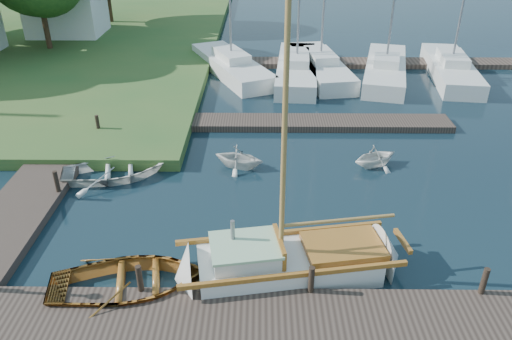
{
  "coord_description": "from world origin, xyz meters",
  "views": [
    {
      "loc": [
        0.16,
        -15.01,
        9.51
      ],
      "look_at": [
        0.0,
        0.0,
        1.2
      ],
      "focal_mm": 35.0,
      "sensor_mm": 36.0,
      "label": 1
    }
  ],
  "objects_px": {
    "sailboat": "(293,263)",
    "marina_boat_2": "(320,65)",
    "mooring_post_5": "(98,124)",
    "tender_d": "(376,154)",
    "marina_boat_4": "(451,67)",
    "mooring_post_4": "(57,181)",
    "tender_a": "(114,168)",
    "marina_boat_1": "(297,68)",
    "house_c": "(65,4)",
    "dinghy": "(129,278)",
    "marina_boat_3": "(386,68)",
    "mooring_post_3": "(484,281)",
    "mooring_post_1": "(140,278)",
    "marina_boat_0": "(231,64)",
    "mooring_post_2": "(311,280)",
    "tender_b": "(239,155)"
  },
  "relations": [
    {
      "from": "mooring_post_2",
      "to": "marina_boat_3",
      "type": "bearing_deg",
      "value": 72.2
    },
    {
      "from": "marina_boat_2",
      "to": "marina_boat_4",
      "type": "height_order",
      "value": "marina_boat_2"
    },
    {
      "from": "dinghy",
      "to": "marina_boat_4",
      "type": "relative_size",
      "value": 0.37
    },
    {
      "from": "mooring_post_1",
      "to": "marina_boat_4",
      "type": "distance_m",
      "value": 23.64
    },
    {
      "from": "mooring_post_5",
      "to": "dinghy",
      "type": "relative_size",
      "value": 0.19
    },
    {
      "from": "house_c",
      "to": "tender_b",
      "type": "bearing_deg",
      "value": -55.84
    },
    {
      "from": "dinghy",
      "to": "marina_boat_0",
      "type": "height_order",
      "value": "marina_boat_0"
    },
    {
      "from": "tender_d",
      "to": "marina_boat_4",
      "type": "distance_m",
      "value": 13.01
    },
    {
      "from": "mooring_post_2",
      "to": "marina_boat_0",
      "type": "distance_m",
      "value": 19.5
    },
    {
      "from": "mooring_post_4",
      "to": "tender_a",
      "type": "xyz_separation_m",
      "value": [
        1.56,
        1.54,
        -0.31
      ]
    },
    {
      "from": "mooring_post_3",
      "to": "mooring_post_1",
      "type": "bearing_deg",
      "value": 180.0
    },
    {
      "from": "tender_a",
      "to": "dinghy",
      "type": "bearing_deg",
      "value": -174.75
    },
    {
      "from": "tender_d",
      "to": "marina_boat_0",
      "type": "xyz_separation_m",
      "value": [
        -6.35,
        11.66,
        0.07
      ]
    },
    {
      "from": "mooring_post_5",
      "to": "marina_boat_1",
      "type": "distance_m",
      "value": 12.68
    },
    {
      "from": "marina_boat_0",
      "to": "mooring_post_5",
      "type": "bearing_deg",
      "value": 124.93
    },
    {
      "from": "marina_boat_0",
      "to": "marina_boat_1",
      "type": "distance_m",
      "value": 3.93
    },
    {
      "from": "marina_boat_1",
      "to": "house_c",
      "type": "xyz_separation_m",
      "value": [
        -16.25,
        8.33,
        2.02
      ]
    },
    {
      "from": "sailboat",
      "to": "marina_boat_0",
      "type": "distance_m",
      "value": 18.37
    },
    {
      "from": "mooring_post_3",
      "to": "mooring_post_4",
      "type": "bearing_deg",
      "value": 158.96
    },
    {
      "from": "mooring_post_4",
      "to": "marina_boat_3",
      "type": "relative_size",
      "value": 0.06
    },
    {
      "from": "mooring_post_1",
      "to": "marina_boat_1",
      "type": "bearing_deg",
      "value": 74.29
    },
    {
      "from": "tender_b",
      "to": "marina_boat_4",
      "type": "height_order",
      "value": "marina_boat_4"
    },
    {
      "from": "mooring_post_1",
      "to": "mooring_post_4",
      "type": "distance_m",
      "value": 6.4
    },
    {
      "from": "sailboat",
      "to": "tender_a",
      "type": "distance_m",
      "value": 8.51
    },
    {
      "from": "sailboat",
      "to": "marina_boat_2",
      "type": "bearing_deg",
      "value": 72.07
    },
    {
      "from": "mooring_post_2",
      "to": "marina_boat_0",
      "type": "xyz_separation_m",
      "value": [
        -3.13,
        19.25,
        -0.13
      ]
    },
    {
      "from": "mooring_post_3",
      "to": "house_c",
      "type": "bearing_deg",
      "value": 126.53
    },
    {
      "from": "mooring_post_5",
      "to": "mooring_post_1",
      "type": "bearing_deg",
      "value": -68.2
    },
    {
      "from": "mooring_post_1",
      "to": "mooring_post_2",
      "type": "relative_size",
      "value": 1.0
    },
    {
      "from": "mooring_post_2",
      "to": "marina_boat_1",
      "type": "relative_size",
      "value": 0.07
    },
    {
      "from": "dinghy",
      "to": "marina_boat_1",
      "type": "height_order",
      "value": "marina_boat_1"
    },
    {
      "from": "marina_boat_2",
      "to": "mooring_post_1",
      "type": "bearing_deg",
      "value": 151.73
    },
    {
      "from": "sailboat",
      "to": "tender_d",
      "type": "bearing_deg",
      "value": 51.18
    },
    {
      "from": "mooring_post_5",
      "to": "tender_d",
      "type": "height_order",
      "value": "mooring_post_5"
    },
    {
      "from": "marina_boat_4",
      "to": "mooring_post_4",
      "type": "bearing_deg",
      "value": 134.26
    },
    {
      "from": "sailboat",
      "to": "marina_boat_0",
      "type": "relative_size",
      "value": 0.88
    },
    {
      "from": "mooring_post_5",
      "to": "house_c",
      "type": "bearing_deg",
      "value": 112.38
    },
    {
      "from": "sailboat",
      "to": "marina_boat_2",
      "type": "relative_size",
      "value": 0.78
    },
    {
      "from": "mooring_post_5",
      "to": "marina_boat_3",
      "type": "xyz_separation_m",
      "value": [
        14.48,
        8.63,
        -0.11
      ]
    },
    {
      "from": "mooring_post_3",
      "to": "marina_boat_0",
      "type": "distance_m",
      "value": 20.71
    },
    {
      "from": "tender_b",
      "to": "marina_boat_1",
      "type": "bearing_deg",
      "value": 3.69
    },
    {
      "from": "tender_a",
      "to": "marina_boat_2",
      "type": "height_order",
      "value": "marina_boat_2"
    },
    {
      "from": "tender_b",
      "to": "marina_boat_3",
      "type": "bearing_deg",
      "value": -17.7
    },
    {
      "from": "marina_boat_1",
      "to": "marina_boat_2",
      "type": "xyz_separation_m",
      "value": [
        1.44,
        0.51,
        0.02
      ]
    },
    {
      "from": "tender_a",
      "to": "house_c",
      "type": "relative_size",
      "value": 0.72
    },
    {
      "from": "sailboat",
      "to": "tender_b",
      "type": "relative_size",
      "value": 4.96
    },
    {
      "from": "mooring_post_5",
      "to": "marina_boat_4",
      "type": "height_order",
      "value": "marina_boat_4"
    },
    {
      "from": "sailboat",
      "to": "marina_boat_4",
      "type": "height_order",
      "value": "marina_boat_4"
    },
    {
      "from": "dinghy",
      "to": "tender_d",
      "type": "height_order",
      "value": "tender_d"
    },
    {
      "from": "mooring_post_4",
      "to": "house_c",
      "type": "relative_size",
      "value": 0.15
    }
  ]
}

